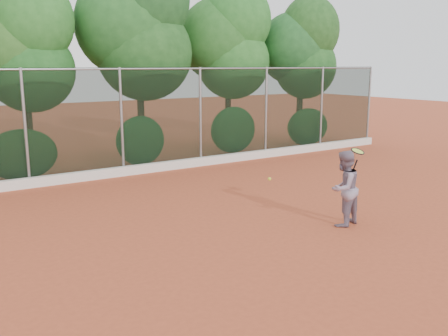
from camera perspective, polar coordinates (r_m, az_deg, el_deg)
ground at (r=11.01m, az=2.92°, el=-7.27°), size 80.00×80.00×0.00m
concrete_curb at (r=16.74m, az=-11.16°, el=-0.33°), size 24.00×0.20×0.30m
tennis_player at (r=11.51m, az=13.51°, el=-2.28°), size 0.96×0.81×1.72m
chainlink_fence at (r=16.64m, az=-11.63°, el=5.55°), size 24.09×0.09×3.50m
foliage_backdrop at (r=18.24m, az=-16.05°, el=13.86°), size 23.70×3.63×7.55m
tennis_racket at (r=11.63m, az=15.00°, el=1.67°), size 0.35×0.34×0.57m
tennis_ball_in_flight at (r=9.84m, az=5.22°, el=-1.25°), size 0.07×0.07×0.07m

